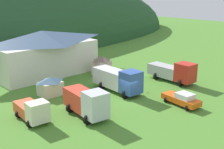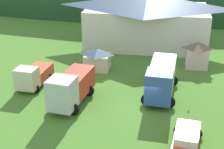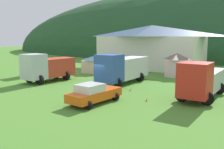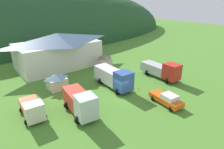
# 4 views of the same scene
# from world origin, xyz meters

# --- Properties ---
(ground_plane) EXTENTS (200.00, 200.00, 0.00)m
(ground_plane) POSITION_xyz_m (0.00, 0.00, 0.00)
(ground_plane) COLOR #4C842D
(forested_hill_backdrop) EXTENTS (144.38, 60.00, 39.66)m
(forested_hill_backdrop) POSITION_xyz_m (0.00, 57.58, 0.00)
(forested_hill_backdrop) COLOR #234C28
(forested_hill_backdrop) RESTS_ON ground
(depot_building) EXTENTS (17.65, 10.03, 7.22)m
(depot_building) POSITION_xyz_m (-1.23, 18.29, 3.72)
(depot_building) COLOR white
(depot_building) RESTS_ON ground
(play_shed_cream) EXTENTS (3.09, 2.58, 2.52)m
(play_shed_cream) POSITION_xyz_m (-6.22, 8.20, 1.30)
(play_shed_cream) COLOR beige
(play_shed_cream) RESTS_ON ground
(play_shed_pink) EXTENTS (2.72, 2.59, 3.17)m
(play_shed_pink) POSITION_xyz_m (5.33, 10.83, 1.63)
(play_shed_pink) COLOR beige
(play_shed_pink) RESTS_ON ground
(light_truck_cream) EXTENTS (2.87, 5.31, 2.55)m
(light_truck_cream) POSITION_xyz_m (-11.93, 2.56, 1.24)
(light_truck_cream) COLOR beige
(light_truck_cream) RESTS_ON ground
(tow_truck_silver) EXTENTS (3.59, 6.76, 3.40)m
(tow_truck_silver) POSITION_xyz_m (-6.96, -0.53, 1.77)
(tow_truck_silver) COLOR silver
(tow_truck_silver) RESTS_ON ground
(box_truck_blue) EXTENTS (3.53, 8.13, 3.49)m
(box_truck_blue) POSITION_xyz_m (1.35, 2.90, 1.82)
(box_truck_blue) COLOR #3356AD
(box_truck_blue) RESTS_ON ground
(crane_truck_red) EXTENTS (3.35, 7.92, 3.33)m
(crane_truck_red) POSITION_xyz_m (10.65, 0.22, 1.65)
(crane_truck_red) COLOR red
(crane_truck_red) RESTS_ON ground
(service_pickup_orange) EXTENTS (2.70, 5.14, 1.66)m
(service_pickup_orange) POSITION_xyz_m (3.56, -5.96, 0.83)
(service_pickup_orange) COLOR #EE5A13
(service_pickup_orange) RESTS_ON ground
(traffic_cone_near_pickup) EXTENTS (0.36, 0.36, 0.53)m
(traffic_cone_near_pickup) POSITION_xyz_m (6.97, -3.18, 0.00)
(traffic_cone_near_pickup) COLOR orange
(traffic_cone_near_pickup) RESTS_ON ground
(traffic_cone_mid_row) EXTENTS (0.36, 0.36, 0.49)m
(traffic_cone_mid_row) POSITION_xyz_m (4.00, -0.26, 0.00)
(traffic_cone_mid_row) COLOR orange
(traffic_cone_mid_row) RESTS_ON ground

